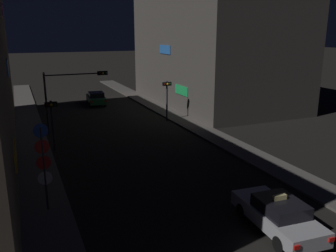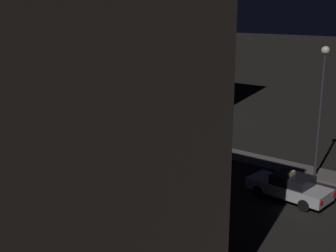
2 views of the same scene
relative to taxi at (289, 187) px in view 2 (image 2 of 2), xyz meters
name	(u,v)px [view 2 (image 2 of 2)]	position (x,y,z in m)	size (l,w,h in m)	color
sidewalk_right	(109,126)	(4.55, 18.86, -0.67)	(2.17, 57.97, 0.13)	#5B5651
building_facade_right	(114,42)	(11.45, 25.11, 5.97)	(11.72, 20.75, 13.40)	#514C47
taxi	(289,187)	(0.00, 0.00, 0.00)	(2.14, 4.58, 1.62)	#B7B7BC
traffic_light_overhead	(9,105)	(-5.33, 18.25, 2.95)	(4.99, 0.42, 5.00)	#2D2D33
traffic_light_left_kerb	(18,138)	(-7.31, 14.19, 1.81)	(0.80, 0.42, 3.53)	#2D2D33
traffic_light_right_kerb	(95,100)	(3.21, 19.02, 1.91)	(0.80, 0.42, 3.69)	#2D2D33
sign_pole_left	(104,179)	(-8.55, 5.37, 1.72)	(0.63, 0.10, 4.04)	#2D2D33
street_lamp_near_block	(322,92)	(4.06, 0.17, 4.59)	(0.49, 0.49, 7.88)	#2D2D33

